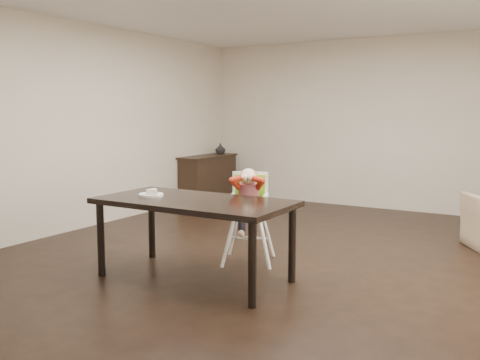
# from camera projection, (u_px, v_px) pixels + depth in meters

# --- Properties ---
(ground) EXTENTS (7.00, 7.00, 0.00)m
(ground) POSITION_uv_depth(u_px,v_px,m) (285.00, 260.00, 5.59)
(ground) COLOR black
(ground) RESTS_ON ground
(room_walls) EXTENTS (6.02, 7.02, 2.71)m
(room_walls) POSITION_uv_depth(u_px,v_px,m) (287.00, 81.00, 5.35)
(room_walls) COLOR beige
(room_walls) RESTS_ON ground
(dining_table) EXTENTS (1.80, 0.90, 0.75)m
(dining_table) POSITION_uv_depth(u_px,v_px,m) (194.00, 208.00, 4.90)
(dining_table) COLOR black
(dining_table) RESTS_ON ground
(high_chair) EXTENTS (0.53, 0.53, 0.97)m
(high_chair) POSITION_uv_depth(u_px,v_px,m) (249.00, 196.00, 5.48)
(high_chair) COLOR white
(high_chair) RESTS_ON ground
(plate) EXTENTS (0.24, 0.24, 0.07)m
(plate) POSITION_uv_depth(u_px,v_px,m) (152.00, 194.00, 5.08)
(plate) COLOR white
(plate) RESTS_ON dining_table
(sideboard) EXTENTS (0.44, 1.26, 0.79)m
(sideboard) POSITION_uv_depth(u_px,v_px,m) (208.00, 178.00, 9.25)
(sideboard) COLOR black
(sideboard) RESTS_ON ground
(vase) EXTENTS (0.22, 0.23, 0.18)m
(vase) POSITION_uv_depth(u_px,v_px,m) (220.00, 149.00, 9.53)
(vase) COLOR #99999E
(vase) RESTS_ON sideboard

